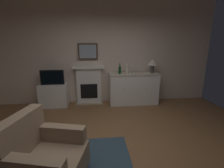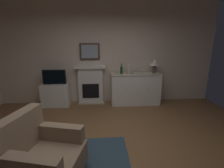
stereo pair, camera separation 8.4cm
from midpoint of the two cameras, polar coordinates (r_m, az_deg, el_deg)
ground_plane at (r=2.85m, az=1.64°, el=-24.21°), size 6.35×4.94×0.10m
wall_rear at (r=4.67m, az=-1.27°, el=11.51°), size 6.35×0.06×2.99m
fireplace_unit at (r=4.69m, az=-7.17°, el=-0.34°), size 0.87×0.30×1.10m
framed_picture at (r=4.59m, az=-7.52°, el=11.57°), size 0.55×0.04×0.45m
sideboard_cabinet at (r=4.65m, az=8.89°, el=-1.70°), size 1.42×0.49×0.91m
table_lamp at (r=4.66m, az=15.63°, el=7.17°), size 0.26×0.26×0.40m
wine_bottle at (r=4.43m, az=3.95°, el=5.08°), size 0.08×0.08×0.29m
wine_glass_left at (r=4.46m, az=8.44°, el=5.21°), size 0.07×0.07×0.16m
wine_glass_center at (r=4.54m, az=9.67°, el=5.31°), size 0.07×0.07×0.16m
vase_decorative at (r=4.43m, az=6.69°, el=5.43°), size 0.11×0.11×0.28m
tv_cabinet at (r=4.75m, az=-19.02°, el=-3.70°), size 0.75×0.42×0.64m
tv_set at (r=4.60m, az=-19.62°, el=2.38°), size 0.62×0.07×0.40m
armchair at (r=2.29m, az=-23.00°, el=-22.89°), size 0.97×0.93×0.92m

